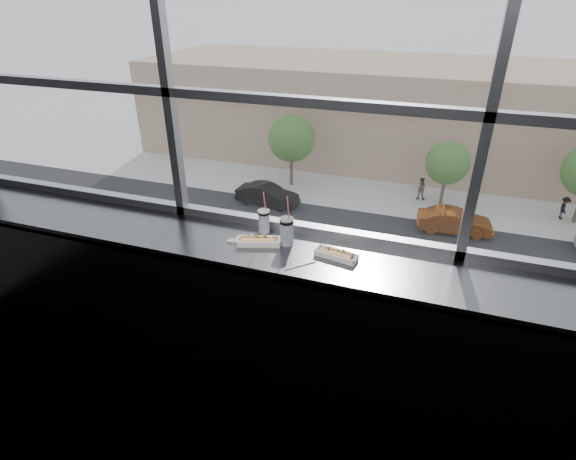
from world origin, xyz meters
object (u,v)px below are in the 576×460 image
(soda_cup_left, at_px, (264,220))
(pedestrian_d, at_px, (565,206))
(wrapper, at_px, (233,240))
(car_far_b, at_px, (455,218))
(car_near_d, at_px, (564,312))
(car_near_a, at_px, (163,236))
(tree_center, at_px, (447,163))
(car_far_a, at_px, (267,192))
(car_near_c, at_px, (425,287))
(hotdog_tray_left, at_px, (259,241))
(loose_straw, at_px, (301,265))
(hotdog_tray_right, at_px, (336,254))
(tree_left, at_px, (291,139))
(soda_cup_right, at_px, (287,230))
(pedestrian_b, at_px, (421,186))

(soda_cup_left, height_order, pedestrian_d, soda_cup_left)
(soda_cup_left, bearing_deg, wrapper, -126.38)
(car_far_b, bearing_deg, pedestrian_d, -63.04)
(car_near_d, relative_size, car_near_a, 0.86)
(wrapper, distance_m, tree_center, 29.77)
(car_far_a, distance_m, car_near_c, 13.71)
(tree_center, bearing_deg, car_far_b, -77.41)
(hotdog_tray_left, distance_m, car_near_c, 19.78)
(soda_cup_left, height_order, car_far_b, soda_cup_left)
(soda_cup_left, bearing_deg, car_near_a, 128.41)
(loose_straw, bearing_deg, hotdog_tray_right, -2.05)
(tree_left, xyz_separation_m, tree_center, (11.10, 0.00, -0.60))
(soda_cup_right, bearing_deg, soda_cup_left, 151.77)
(soda_cup_right, relative_size, pedestrian_d, 0.19)
(soda_cup_left, height_order, soda_cup_right, soda_cup_right)
(tree_left, bearing_deg, soda_cup_right, -71.70)
(car_far_b, xyz_separation_m, tree_left, (-11.99, 4.00, 2.66))
(pedestrian_b, xyz_separation_m, tree_center, (1.49, -0.48, 2.09))
(car_far_b, relative_size, car_near_a, 0.87)
(wrapper, xyz_separation_m, car_near_d, (7.66, 16.29, -11.08))
(car_near_a, distance_m, pedestrian_b, 18.20)
(pedestrian_b, height_order, tree_center, tree_center)
(car_near_a, relative_size, tree_center, 1.49)
(soda_cup_right, bearing_deg, car_far_a, 111.95)
(soda_cup_right, distance_m, car_near_c, 19.75)
(soda_cup_left, relative_size, soda_cup_right, 0.87)
(car_near_c, xyz_separation_m, tree_center, (0.39, 12.00, 2.12))
(soda_cup_left, distance_m, car_near_a, 23.29)
(car_far_b, height_order, pedestrian_b, car_far_b)
(soda_cup_right, distance_m, car_near_d, 20.99)
(soda_cup_right, distance_m, tree_center, 29.68)
(car_far_b, bearing_deg, pedestrian_b, 22.94)
(car_far_b, relative_size, car_near_d, 1.01)
(car_near_c, bearing_deg, tree_center, -0.55)
(soda_cup_right, distance_m, car_near_a, 23.49)
(hotdog_tray_right, height_order, car_far_b, hotdog_tray_right)
(tree_center, bearing_deg, soda_cup_right, -93.60)
(car_near_a, bearing_deg, car_far_b, -70.81)
(hotdog_tray_left, relative_size, car_near_a, 0.05)
(soda_cup_left, xyz_separation_m, soda_cup_right, (0.20, -0.11, 0.01))
(car_near_c, height_order, car_near_a, car_near_a)
(hotdog_tray_right, height_order, car_near_c, hotdog_tray_right)
(hotdog_tray_right, distance_m, pedestrian_b, 30.81)
(car_near_d, relative_size, tree_left, 1.07)
(loose_straw, height_order, tree_center, loose_straw)
(car_near_c, xyz_separation_m, car_near_d, (5.92, 0.00, 0.05))
(hotdog_tray_left, bearing_deg, pedestrian_b, 71.98)
(soda_cup_left, relative_size, car_near_a, 0.05)
(hotdog_tray_left, xyz_separation_m, car_near_d, (7.48, 16.27, -11.10))
(car_near_d, bearing_deg, hotdog_tray_left, 154.10)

